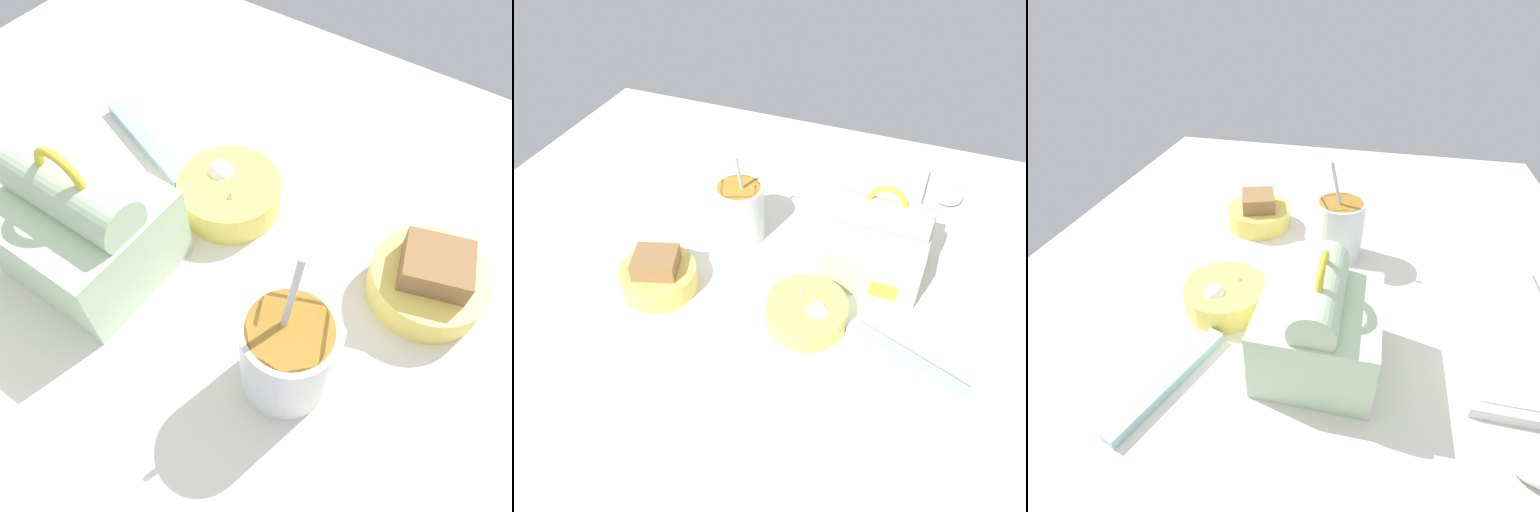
{
  "view_description": "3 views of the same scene",
  "coord_description": "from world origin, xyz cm",
  "views": [
    {
      "loc": [
        -18.68,
        23.3,
        54.46
      ],
      "look_at": [
        -0.24,
        -3.42,
        7.0
      ],
      "focal_mm": 35.0,
      "sensor_mm": 36.0,
      "label": 1
    },
    {
      "loc": [
        23.53,
        -64.39,
        68.75
      ],
      "look_at": [
        -0.24,
        -3.42,
        7.0
      ],
      "focal_mm": 35.0,
      "sensor_mm": 36.0,
      "label": 2
    },
    {
      "loc": [
        56.94,
        9.64,
        48.48
      ],
      "look_at": [
        -0.24,
        -3.42,
        7.0
      ],
      "focal_mm": 28.0,
      "sensor_mm": 36.0,
      "label": 3
    }
  ],
  "objects": [
    {
      "name": "chopstick_case",
      "position": [
        26.55,
        -13.52,
        2.8
      ],
      "size": [
        20.24,
        9.12,
        1.6
      ],
      "color": "#99C6D6",
      "rests_on": "desk_surface"
    },
    {
      "name": "bento_bowl_sandwich",
      "position": [
        -17.93,
        -13.21,
        4.87
      ],
      "size": [
        13.74,
        13.74,
        7.7
      ],
      "color": "#EFD65B",
      "rests_on": "desk_surface"
    },
    {
      "name": "desk_surface",
      "position": [
        0.0,
        0.0,
        1.0
      ],
      "size": [
        140.0,
        110.0,
        2.0
      ],
      "color": "silver",
      "rests_on": "ground"
    },
    {
      "name": "bento_bowl_snacks",
      "position": [
        9.41,
        -11.22,
        4.47
      ],
      "size": [
        13.67,
        13.67,
        5.97
      ],
      "color": "#EFD65B",
      "rests_on": "desk_surface"
    },
    {
      "name": "soup_cup",
      "position": [
        -9.92,
        5.24,
        8.22
      ],
      "size": [
        9.48,
        9.48,
        19.97
      ],
      "color": "silver",
      "rests_on": "desk_surface"
    },
    {
      "name": "lunch_bag",
      "position": [
        17.5,
        5.56,
        8.79
      ],
      "size": [
        17.14,
        16.45,
        18.9
      ],
      "color": "#B7D6AD",
      "rests_on": "desk_surface"
    }
  ]
}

